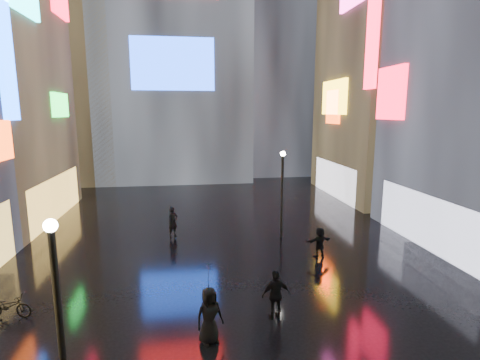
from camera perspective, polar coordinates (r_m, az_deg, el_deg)
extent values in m
plane|color=black|center=(22.57, -2.92, -8.90)|extent=(140.00, 140.00, 0.00)
cube|color=blue|center=(23.31, -32.32, 17.61)|extent=(0.25, 1.40, 8.00)
cube|color=#FFC659|center=(29.34, -26.27, -2.40)|extent=(0.20, 10.00, 3.00)
cube|color=#18DB37|center=(30.40, -25.73, 10.25)|extent=(0.25, 3.00, 1.71)
cube|color=red|center=(33.14, -25.78, 23.13)|extent=(0.25, 3.32, 1.94)
cube|color=white|center=(23.16, 26.48, -5.62)|extent=(0.20, 9.00, 3.00)
cube|color=red|center=(25.75, 22.03, 12.16)|extent=(0.25, 2.99, 3.26)
cube|color=red|center=(29.01, 19.76, 22.86)|extent=(0.25, 1.40, 10.00)
cube|color=black|center=(36.58, 22.72, 19.93)|extent=(10.00, 12.00, 28.00)
cube|color=white|center=(34.34, 14.21, 0.08)|extent=(0.20, 9.00, 3.00)
cube|color=yellow|center=(34.04, 14.15, 12.11)|extent=(0.25, 4.92, 2.91)
cube|color=#F3400C|center=(34.13, 14.02, 10.74)|extent=(0.25, 2.63, 2.87)
cube|color=#194CFF|center=(38.41, -10.20, 17.03)|extent=(8.00, 0.20, 5.00)
cube|color=black|center=(49.40, 5.09, 21.49)|extent=(12.00, 12.00, 34.00)
cube|color=black|center=(45.23, -24.70, 16.52)|extent=(10.00, 10.00, 26.00)
cylinder|color=black|center=(9.99, -25.65, -20.40)|extent=(0.16, 0.16, 5.00)
sphere|color=white|center=(9.00, -26.93, -6.21)|extent=(0.30, 0.30, 0.30)
cylinder|color=black|center=(22.24, 6.42, -2.54)|extent=(0.16, 0.16, 5.00)
sphere|color=white|center=(21.82, 6.56, 4.00)|extent=(0.30, 0.30, 0.30)
imported|color=black|center=(14.24, 5.50, -17.00)|extent=(1.11, 0.55, 1.82)
imported|color=black|center=(12.92, -4.69, -19.87)|extent=(1.08, 0.90, 1.89)
imported|color=black|center=(20.03, 12.03, -9.26)|extent=(1.54, 0.79, 1.58)
imported|color=black|center=(22.98, -10.18, -6.31)|extent=(0.79, 0.77, 1.82)
imported|color=black|center=(12.29, -4.78, -14.36)|extent=(1.16, 1.17, 0.84)
imported|color=black|center=(16.74, -31.77, -16.00)|extent=(1.77, 0.88, 0.89)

